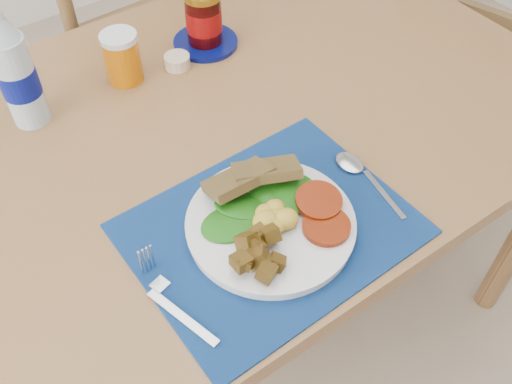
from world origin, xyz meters
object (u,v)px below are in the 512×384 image
Objects in this scene: juice_glass at (123,59)px; jam_on_saucer at (204,22)px; breakfast_plate at (269,224)px; chair_end at (478,42)px; chair_far at (126,40)px; water_bottle at (16,74)px.

jam_on_saucer reaches higher than juice_glass.
juice_glass reaches higher than breakfast_plate.
chair_end is at bearing -10.61° from juice_glass.
chair_far is at bearing 89.73° from breakfast_plate.
breakfast_plate is 1.12× the size of water_bottle.
chair_end is 11.27× the size of juice_glass.
water_bottle is 0.40m from jam_on_saucer.
juice_glass is 0.70× the size of jam_on_saucer.
breakfast_plate is at bearing -66.54° from water_bottle.
water_bottle is 2.40× the size of juice_glass.
chair_end is 7.93× the size of jam_on_saucer.
water_bottle reaches higher than juice_glass.
juice_glass is 0.20m from jam_on_saucer.
breakfast_plate is at bearing -110.90° from jam_on_saucer.
chair_far is 4.60× the size of water_bottle.
chair_end is at bearing 140.66° from chair_far.
breakfast_plate is 1.89× the size of jam_on_saucer.
chair_end is 4.70× the size of water_bottle.
water_bottle is (-1.15, 0.17, 0.29)m from chair_end.
breakfast_plate is at bearing -89.20° from juice_glass.
chair_far reaches higher than jam_on_saucer.
chair_far is 0.98× the size of chair_end.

